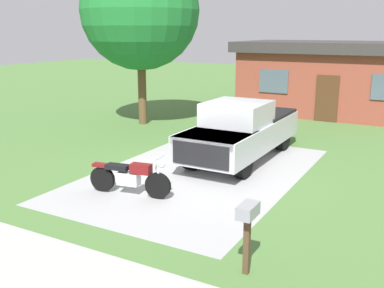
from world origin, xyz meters
The scene contains 8 objects.
ground_plane centered at (0.00, 0.00, 0.00)m, with size 80.00×80.00×0.00m, color #4C7539.
driveway_pad centered at (0.00, 0.00, 0.00)m, with size 5.39×8.55×0.01m, color #A0A0A0.
sidewalk_strip centered at (0.00, -6.00, 0.00)m, with size 36.00×1.80×0.01m, color #A8A8A3.
motorcycle centered at (-0.72, -2.38, 0.47)m, with size 2.20×0.74×1.09m.
pickup_truck centered at (0.44, 2.08, 0.95)m, with size 2.03×5.64×1.90m.
mailbox centered at (3.27, -4.47, 0.98)m, with size 0.26×0.48×1.26m.
shade_tree centered at (-5.56, 5.08, 4.85)m, with size 5.01×5.01×7.36m.
neighbor_house centered at (1.45, 11.98, 1.79)m, with size 9.60×5.60×3.50m.
Camera 1 is at (5.77, -10.91, 4.04)m, focal length 41.70 mm.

